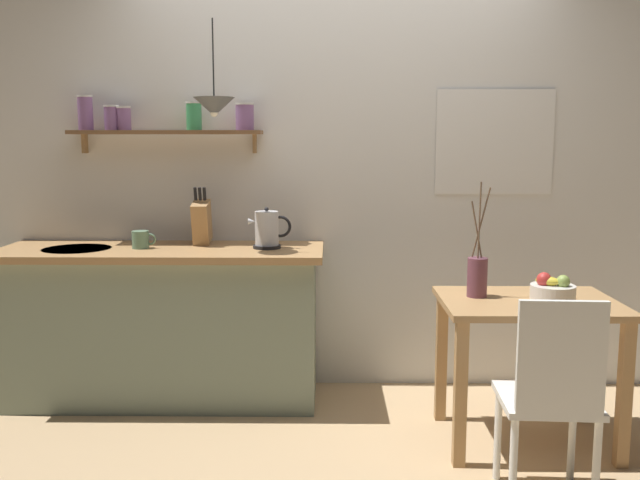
# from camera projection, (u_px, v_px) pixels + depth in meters

# --- Properties ---
(ground_plane) EXTENTS (14.00, 14.00, 0.00)m
(ground_plane) POSITION_uv_depth(u_px,v_px,m) (338.00, 422.00, 3.72)
(ground_plane) COLOR tan
(back_wall) EXTENTS (6.80, 0.11, 2.70)m
(back_wall) POSITION_uv_depth(u_px,v_px,m) (371.00, 165.00, 4.17)
(back_wall) COLOR white
(back_wall) RESTS_ON ground_plane
(kitchen_counter) EXTENTS (1.83, 0.63, 0.90)m
(kitchen_counter) POSITION_uv_depth(u_px,v_px,m) (164.00, 323.00, 3.99)
(kitchen_counter) COLOR gray
(kitchen_counter) RESTS_ON ground_plane
(wall_shelf) EXTENTS (1.11, 0.20, 0.33)m
(wall_shelf) POSITION_uv_depth(u_px,v_px,m) (163.00, 123.00, 3.99)
(wall_shelf) COLOR brown
(dining_table) EXTENTS (0.85, 0.64, 0.73)m
(dining_table) POSITION_uv_depth(u_px,v_px,m) (528.00, 327.00, 3.40)
(dining_table) COLOR tan
(dining_table) RESTS_ON ground_plane
(dining_chair_near) EXTENTS (0.40, 0.40, 0.90)m
(dining_chair_near) POSITION_uv_depth(u_px,v_px,m) (552.00, 392.00, 2.78)
(dining_chair_near) COLOR white
(dining_chair_near) RESTS_ON ground_plane
(fruit_bowl) EXTENTS (0.21, 0.21, 0.14)m
(fruit_bowl) POSITION_uv_depth(u_px,v_px,m) (552.00, 290.00, 3.33)
(fruit_bowl) COLOR silver
(fruit_bowl) RESTS_ON dining_table
(twig_vase) EXTENTS (0.10, 0.10, 0.57)m
(twig_vase) POSITION_uv_depth(u_px,v_px,m) (477.00, 276.00, 3.44)
(twig_vase) COLOR brown
(twig_vase) RESTS_ON dining_table
(electric_kettle) EXTENTS (0.24, 0.16, 0.23)m
(electric_kettle) POSITION_uv_depth(u_px,v_px,m) (267.00, 230.00, 3.89)
(electric_kettle) COLOR black
(electric_kettle) RESTS_ON kitchen_counter
(knife_block) EXTENTS (0.09, 0.20, 0.34)m
(knife_block) POSITION_uv_depth(u_px,v_px,m) (202.00, 222.00, 4.00)
(knife_block) COLOR tan
(knife_block) RESTS_ON kitchen_counter
(coffee_mug_by_sink) EXTENTS (0.14, 0.09, 0.10)m
(coffee_mug_by_sink) POSITION_uv_depth(u_px,v_px,m) (141.00, 240.00, 3.89)
(coffee_mug_by_sink) COLOR slate
(coffee_mug_by_sink) RESTS_ON kitchen_counter
(pendant_lamp) EXTENTS (0.22, 0.22, 0.51)m
(pendant_lamp) POSITION_uv_depth(u_px,v_px,m) (214.00, 107.00, 3.67)
(pendant_lamp) COLOR black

